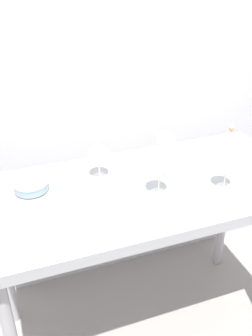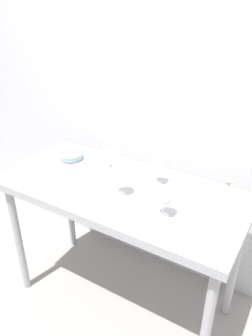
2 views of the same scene
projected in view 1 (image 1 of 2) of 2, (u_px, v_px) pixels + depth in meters
ground_plane at (140, 322)px, 2.10m from camera, size 6.00×6.00×0.00m
back_wall at (108, 63)px, 1.83m from camera, size 3.80×0.04×2.60m
steel_counter at (144, 206)px, 1.69m from camera, size 1.40×0.65×0.90m
wine_glass_near_center at (160, 166)px, 1.52m from camera, size 0.09×0.09×0.18m
wine_glass_far_right at (166, 141)px, 1.72m from camera, size 0.09×0.09×0.18m
wine_glass_far_left at (99, 155)px, 1.64m from camera, size 0.09×0.09×0.16m
wine_glass_near_right at (227, 164)px, 1.58m from camera, size 0.09×0.09×0.16m
tasting_sheet_upper at (106, 198)px, 1.56m from camera, size 0.29×0.32×0.00m
tasting_bowl at (31, 185)px, 1.60m from camera, size 0.15×0.15×0.04m
decanter_funnel at (230, 138)px, 1.92m from camera, size 0.11×0.11×0.14m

